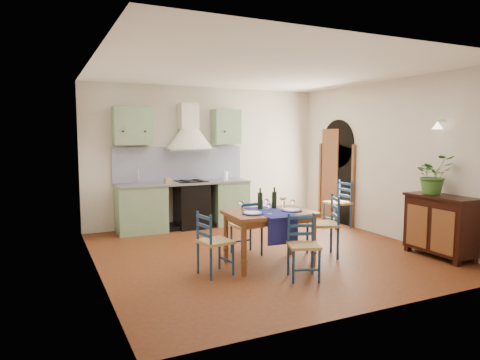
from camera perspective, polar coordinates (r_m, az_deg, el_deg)
name	(u,v)px	position (r m, az deg, el deg)	size (l,w,h in m)	color
floor	(264,252)	(6.84, 3.26, -9.54)	(5.00, 5.00, 0.00)	#4C2110
back_wall	(189,175)	(8.54, -6.84, 0.71)	(5.00, 0.96, 2.80)	beige
right_wall	(376,162)	(8.30, 17.70, 2.31)	(0.26, 5.00, 2.80)	beige
left_wall	(95,169)	(5.84, -18.77, 1.45)	(0.04, 5.00, 2.80)	beige
ceiling	(265,70)	(6.66, 3.41, 14.41)	(5.00, 5.00, 0.01)	white
dining_table	(270,218)	(6.05, 3.98, -5.03)	(1.23, 0.93, 1.08)	brown
chair_near	(303,246)	(5.59, 8.41, -8.66)	(0.49, 0.49, 0.82)	navy
chair_far	(247,226)	(6.57, 1.00, -6.20)	(0.42, 0.42, 0.86)	navy
chair_left	(213,242)	(5.65, -3.57, -8.31)	(0.45, 0.45, 0.84)	navy
chair_right	(325,225)	(6.61, 11.23, -5.86)	(0.57, 0.57, 0.94)	navy
chair_spare	(339,203)	(8.77, 13.05, -3.03)	(0.44, 0.44, 0.93)	navy
sideboard	(440,224)	(7.11, 25.15, -5.28)	(0.50, 1.05, 0.94)	black
potted_plant	(433,175)	(7.08, 24.37, 0.66)	(0.54, 0.47, 0.60)	#376828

